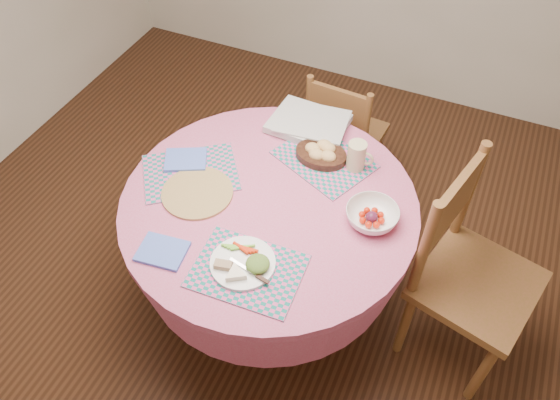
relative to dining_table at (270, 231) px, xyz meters
The scene contains 15 objects.
ground 0.56m from the dining_table, ahead, with size 4.00×4.00×0.00m, color #331C0F.
dining_table is the anchor object (origin of this frame).
chair_right 0.85m from the dining_table, 10.15° to the left, with size 0.56×0.58×1.03m.
chair_back 0.88m from the dining_table, 87.17° to the left, with size 0.41×0.40×0.84m.
placemat_front 0.41m from the dining_table, 78.23° to the right, with size 0.40×0.30×0.01m, color #14736B.
placemat_left 0.43m from the dining_table, behind, with size 0.40×0.30×0.01m, color #14736B.
placemat_back 0.40m from the dining_table, 69.38° to the left, with size 0.40×0.30×0.01m, color #14736B.
wicker_trivet 0.36m from the dining_table, 164.19° to the right, with size 0.30×0.30×0.01m, color olive.
napkin_near 0.52m from the dining_table, 122.97° to the right, with size 0.18×0.14×0.01m, color #516DD0.
napkin_far 0.48m from the dining_table, behind, with size 0.18×0.14×0.01m, color #516DD0.
dinner_plate 0.40m from the dining_table, 81.12° to the right, with size 0.25×0.25×0.05m.
bread_bowl 0.41m from the dining_table, 72.06° to the left, with size 0.23×0.23×0.08m.
latte_mug 0.50m from the dining_table, 51.34° to the left, with size 0.12×0.08×0.13m.
fruit_bowl 0.48m from the dining_table, ahead, with size 0.25×0.25×0.07m.
newspaper_stack 0.55m from the dining_table, 92.64° to the left, with size 0.37×0.29×0.04m.
Camera 1 is at (0.65, -1.36, 2.43)m, focal length 35.00 mm.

